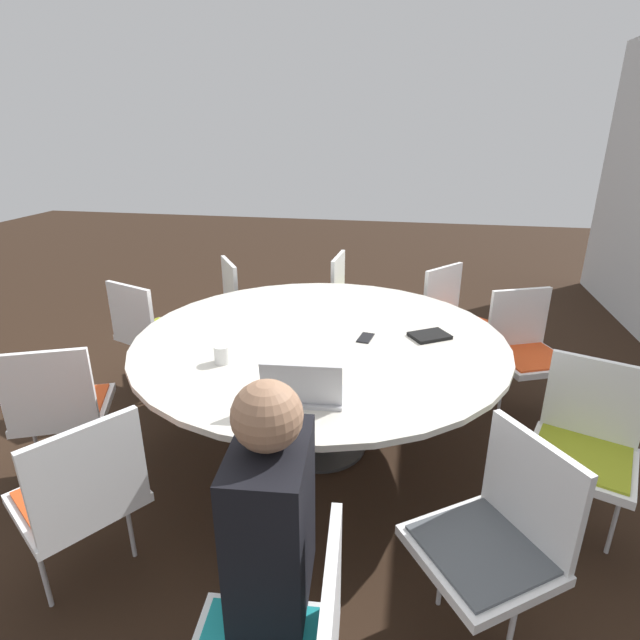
{
  "coord_description": "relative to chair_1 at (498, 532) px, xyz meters",
  "views": [
    {
      "loc": [
        2.56,
        0.49,
        1.84
      ],
      "look_at": [
        0.0,
        0.0,
        0.83
      ],
      "focal_mm": 28.0,
      "sensor_mm": 36.0,
      "label": 1
    }
  ],
  "objects": [
    {
      "name": "ground_plane",
      "position": [
        -1.1,
        -0.85,
        -0.51
      ],
      "size": [
        16.0,
        16.0,
        0.0
      ],
      "primitive_type": "plane",
      "color": "black"
    },
    {
      "name": "conference_table",
      "position": [
        -1.1,
        -0.85,
        0.12
      ],
      "size": [
        2.08,
        2.08,
        0.73
      ],
      "color": "#333333",
      "rests_on": "ground_plane"
    },
    {
      "name": "chair_1",
      "position": [
        0.0,
        0.0,
        0.0
      ],
      "size": [
        0.6,
        0.6,
        0.86
      ],
      "rotation": [
        0.0,
        0.0,
        3.75
      ],
      "color": "white",
      "rests_on": "ground_plane"
    },
    {
      "name": "chair_2",
      "position": [
        -0.66,
        0.47,
        0.0
      ],
      "size": [
        0.55,
        0.56,
        0.86
      ],
      "rotation": [
        0.0,
        0.0,
        4.34
      ],
      "color": "white",
      "rests_on": "ground_plane"
    },
    {
      "name": "chair_3",
      "position": [
        -1.71,
        0.4,
        0.0
      ],
      "size": [
        0.56,
        0.57,
        0.86
      ],
      "rotation": [
        0.0,
        0.0,
        5.11
      ],
      "color": "white",
      "rests_on": "ground_plane"
    },
    {
      "name": "chair_4",
      "position": [
        -2.22,
        -0.02,
        0.0
      ],
      "size": [
        0.61,
        0.6,
        0.86
      ],
      "rotation": [
        0.0,
        0.0,
        5.6
      ],
      "color": "white",
      "rests_on": "ground_plane"
    },
    {
      "name": "chair_5",
      "position": [
        -2.49,
        -0.84,
        0.0
      ],
      "size": [
        0.46,
        0.44,
        0.86
      ],
      "rotation": [
        0.0,
        0.0,
        6.23
      ],
      "color": "white",
      "rests_on": "ground_plane"
    },
    {
      "name": "chair_6",
      "position": [
        -2.22,
        -1.67,
        0.0
      ],
      "size": [
        0.6,
        0.59,
        0.86
      ],
      "rotation": [
        0.0,
        0.0,
        6.87
      ],
      "color": "white",
      "rests_on": "ground_plane"
    },
    {
      "name": "chair_7",
      "position": [
        -1.53,
        -2.17,
        0.0
      ],
      "size": [
        0.55,
        0.56,
        0.86
      ],
      "rotation": [
        0.0,
        0.0,
        7.49
      ],
      "color": "white",
      "rests_on": "ground_plane"
    },
    {
      "name": "chair_8",
      "position": [
        -0.49,
        -2.09,
        0.0
      ],
      "size": [
        0.56,
        0.57,
        0.86
      ],
      "rotation": [
        0.0,
        0.0,
        8.26
      ],
      "color": "white",
      "rests_on": "ground_plane"
    },
    {
      "name": "chair_9",
      "position": [
        0.09,
        -1.56,
        0.0
      ],
      "size": [
        0.6,
        0.59,
        0.86
      ],
      "rotation": [
        0.0,
        0.0,
        8.83
      ],
      "color": "white",
      "rests_on": "ground_plane"
    },
    {
      "name": "person_0",
      "position": [
        0.34,
        -0.73,
        0.19
      ],
      "size": [
        0.38,
        0.28,
        1.21
      ],
      "rotation": [
        0.0,
        0.0,
        3.23
      ],
      "color": "black",
      "rests_on": "ground_plane"
    },
    {
      "name": "laptop",
      "position": [
        -0.37,
        -0.78,
        0.27
      ],
      "size": [
        0.25,
        0.36,
        0.21
      ],
      "rotation": [
        0.0,
        0.0,
        -1.48
      ],
      "color": "silver",
      "rests_on": "conference_table"
    },
    {
      "name": "spiral_notebook",
      "position": [
        -1.21,
        -0.24,
        0.23
      ],
      "size": [
        0.24,
        0.26,
        0.02
      ],
      "color": "black",
      "rests_on": "conference_table"
    },
    {
      "name": "coffee_cup",
      "position": [
        -0.68,
        -1.26,
        0.26
      ],
      "size": [
        0.08,
        0.08,
        0.09
      ],
      "color": "white",
      "rests_on": "conference_table"
    },
    {
      "name": "cell_phone",
      "position": [
        -1.12,
        -0.59,
        0.22
      ],
      "size": [
        0.15,
        0.09,
        0.01
      ],
      "color": "black",
      "rests_on": "conference_table"
    }
  ]
}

